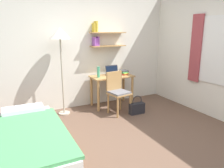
# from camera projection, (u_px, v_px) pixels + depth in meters

# --- Properties ---
(ground_plane) EXTENTS (5.28, 5.28, 0.00)m
(ground_plane) POSITION_uv_depth(u_px,v_px,m) (132.00, 142.00, 3.45)
(ground_plane) COLOR brown
(wall_back) EXTENTS (4.40, 0.27, 2.60)m
(wall_back) POSITION_uv_depth(u_px,v_px,m) (87.00, 49.00, 4.90)
(wall_back) COLOR silver
(wall_back) RESTS_ON ground_plane
(bed) EXTENTS (0.90, 1.92, 0.54)m
(bed) POSITION_uv_depth(u_px,v_px,m) (30.00, 146.00, 2.87)
(bed) COLOR #B2844C
(bed) RESTS_ON ground_plane
(desk) EXTENTS (0.95, 0.51, 0.72)m
(desk) POSITION_uv_depth(u_px,v_px,m) (112.00, 82.00, 5.00)
(desk) COLOR #B2844C
(desk) RESTS_ON ground_plane
(desk_chair) EXTENTS (0.46, 0.46, 0.88)m
(desk_chair) POSITION_uv_depth(u_px,v_px,m) (118.00, 91.00, 4.56)
(desk_chair) COLOR #B2844C
(desk_chair) RESTS_ON ground_plane
(standing_lamp) EXTENTS (0.41, 0.41, 1.79)m
(standing_lamp) POSITION_uv_depth(u_px,v_px,m) (60.00, 38.00, 4.24)
(standing_lamp) COLOR #B2A893
(standing_lamp) RESTS_ON ground_plane
(laptop) EXTENTS (0.32, 0.23, 0.22)m
(laptop) POSITION_uv_depth(u_px,v_px,m) (113.00, 73.00, 5.01)
(laptop) COLOR #2D2D33
(laptop) RESTS_ON desk
(water_bottle) EXTENTS (0.06, 0.06, 0.24)m
(water_bottle) POSITION_uv_depth(u_px,v_px,m) (98.00, 72.00, 4.75)
(water_bottle) COLOR #42A87F
(water_bottle) RESTS_ON desk
(book_stack) EXTENTS (0.18, 0.26, 0.10)m
(book_stack) POSITION_uv_depth(u_px,v_px,m) (124.00, 72.00, 5.09)
(book_stack) COLOR #D13D38
(book_stack) RESTS_ON desk
(handbag) EXTENTS (0.33, 0.13, 0.40)m
(handbag) POSITION_uv_depth(u_px,v_px,m) (137.00, 108.00, 4.59)
(handbag) COLOR #232328
(handbag) RESTS_ON ground_plane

